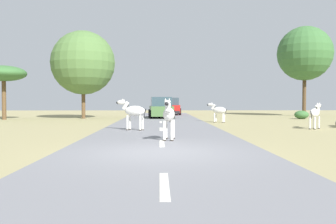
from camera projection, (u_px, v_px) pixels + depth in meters
ground_plane at (158, 154)px, 10.09m from camera, size 90.00×90.00×0.00m
road at (162, 153)px, 10.09m from camera, size 6.00×64.00×0.05m
lane_markings at (163, 157)px, 9.09m from camera, size 0.16×56.00×0.01m
zebra_0 at (169, 115)px, 13.03m from camera, size 0.53×1.62×1.53m
zebra_1 at (133, 111)px, 17.45m from camera, size 1.54×0.88×1.53m
zebra_2 at (315, 113)px, 18.84m from camera, size 1.14×1.21×1.39m
zebra_3 at (218, 110)px, 24.40m from camera, size 1.30×0.97×1.37m
car_0 at (171, 107)px, 37.28m from camera, size 2.03×4.35×1.74m
car_1 at (161, 108)px, 30.21m from camera, size 2.22×4.44×1.74m
tree_0 at (83, 63)px, 29.78m from camera, size 5.26×5.26×7.25m
tree_1 at (4, 74)px, 28.06m from camera, size 3.46×3.46×4.22m
tree_2 at (305, 54)px, 34.19m from camera, size 5.13×5.13×8.54m
bush_2 at (302, 115)px, 29.22m from camera, size 1.14×1.02×0.68m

